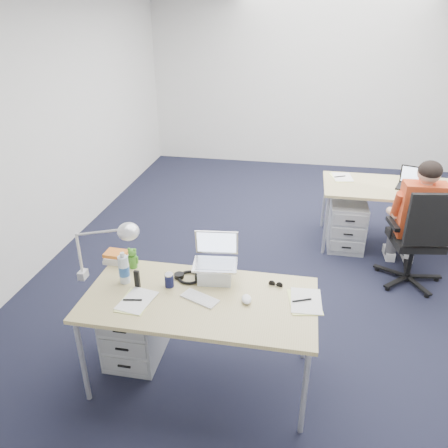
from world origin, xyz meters
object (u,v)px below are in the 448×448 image
object	(u,v)px
seated_person	(415,219)
drawer_pedestal_near	(135,327)
computer_mouse	(247,299)
silver_laptop	(215,259)
book_stack	(117,257)
drawer_pedestal_far	(347,225)
desk_near	(200,303)
water_bottle	(124,268)
dark_laptop	(415,179)
bear_figurine	(133,258)
desk_lamp	(98,250)
sunglasses	(276,284)
desk_far	(396,191)
office_chair	(413,257)
far_cup	(429,178)
cordless_phone	(137,279)
wireless_keyboard	(200,298)
headphones	(189,277)
can_koozie	(169,280)

from	to	relation	value
seated_person	drawer_pedestal_near	xyz separation A→B (m)	(-2.34, -1.68, -0.36)
computer_mouse	drawer_pedestal_near	bearing A→B (deg)	160.19
silver_laptop	book_stack	world-z (taller)	silver_laptop
drawer_pedestal_far	book_stack	size ratio (longest dim) A/B	3.00
drawer_pedestal_near	book_stack	world-z (taller)	book_stack
desk_near	seated_person	world-z (taller)	seated_person
computer_mouse	water_bottle	distance (m)	0.91
book_stack	drawer_pedestal_far	bearing A→B (deg)	45.29
water_bottle	dark_laptop	bearing A→B (deg)	43.64
desk_near	bear_figurine	bearing A→B (deg)	153.59
seated_person	desk_lamp	distance (m)	3.08
sunglasses	desk_far	bearing A→B (deg)	73.59
sunglasses	book_stack	bearing A→B (deg)	-173.13
office_chair	book_stack	distance (m)	2.88
seated_person	dark_laptop	size ratio (longest dim) A/B	3.79
seated_person	drawer_pedestal_near	bearing A→B (deg)	-146.76
silver_laptop	far_cup	xyz separation A→B (m)	(2.02, 2.45, -0.12)
bear_figurine	far_cup	world-z (taller)	bear_figurine
sunglasses	water_bottle	bearing A→B (deg)	-160.28
drawer_pedestal_far	cordless_phone	size ratio (longest dim) A/B	4.05
desk_near	drawer_pedestal_near	world-z (taller)	desk_near
silver_laptop	dark_laptop	xyz separation A→B (m)	(1.79, 2.16, -0.05)
seated_person	far_cup	bearing A→B (deg)	68.34
drawer_pedestal_near	computer_mouse	world-z (taller)	computer_mouse
silver_laptop	cordless_phone	size ratio (longest dim) A/B	2.48
seated_person	silver_laptop	size ratio (longest dim) A/B	3.78
office_chair	cordless_phone	bearing A→B (deg)	-153.59
desk_far	book_stack	size ratio (longest dim) A/B	8.73
wireless_keyboard	dark_laptop	distance (m)	3.04
dark_laptop	computer_mouse	bearing A→B (deg)	-103.63
seated_person	bear_figurine	xyz separation A→B (m)	(-2.37, -1.52, 0.18)
silver_laptop	water_bottle	xyz separation A→B (m)	(-0.64, -0.16, -0.05)
wireless_keyboard	dark_laptop	size ratio (longest dim) A/B	0.79
cordless_phone	desk_near	bearing A→B (deg)	-2.11
drawer_pedestal_near	book_stack	size ratio (longest dim) A/B	3.00
dark_laptop	desk_lamp	bearing A→B (deg)	-119.30
headphones	can_koozie	bearing A→B (deg)	-134.62
headphones	sunglasses	xyz separation A→B (m)	(0.63, 0.03, -0.01)
computer_mouse	sunglasses	world-z (taller)	computer_mouse
headphones	desk_lamp	world-z (taller)	desk_lamp
cordless_phone	dark_laptop	distance (m)	3.31
headphones	far_cup	distance (m)	3.32
water_bottle	cordless_phone	bearing A→B (deg)	-23.44
headphones	desk_far	bearing A→B (deg)	50.28
desk_far	office_chair	world-z (taller)	office_chair
dark_laptop	drawer_pedestal_near	bearing A→B (deg)	-117.89
desk_far	bear_figurine	world-z (taller)	bear_figurine
wireless_keyboard	cordless_phone	bearing A→B (deg)	-163.29
wireless_keyboard	water_bottle	world-z (taller)	water_bottle
book_stack	far_cup	bearing A→B (deg)	39.67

